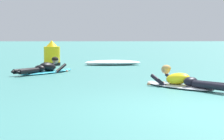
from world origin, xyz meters
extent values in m
plane|color=#387A75|center=(0.00, 10.00, 0.00)|extent=(120.00, 120.00, 0.00)
ellipsoid|color=silver|center=(0.10, 2.89, 0.04)|extent=(1.60, 1.96, 0.07)
ellipsoid|color=silver|center=(-0.44, 3.67, 0.05)|extent=(0.29, 0.28, 0.06)
ellipsoid|color=yellow|center=(0.07, 2.94, 0.20)|extent=(0.71, 0.79, 0.35)
ellipsoid|color=black|center=(0.29, 2.61, 0.17)|extent=(0.44, 0.42, 0.20)
cylinder|color=black|center=(0.57, 2.06, 0.14)|extent=(0.60, 0.86, 0.14)
cylinder|color=black|center=(0.71, 2.15, 0.14)|extent=(0.68, 0.82, 0.14)
cylinder|color=black|center=(-0.32, 3.12, 0.12)|extent=(0.38, 0.50, 0.32)
sphere|color=tan|center=(-0.53, 3.42, 0.02)|extent=(0.09, 0.09, 0.09)
cylinder|color=black|center=(0.05, 3.35, 0.12)|extent=(0.38, 0.50, 0.32)
sphere|color=tan|center=(-0.14, 3.64, 0.02)|extent=(0.09, 0.09, 0.09)
sphere|color=tan|center=(-0.16, 3.26, 0.38)|extent=(0.21, 0.21, 0.21)
ellipsoid|color=#AD894C|center=(-0.15, 3.25, 0.41)|extent=(0.29, 0.29, 0.16)
ellipsoid|color=#2DB2D1|center=(-3.32, 6.72, 0.04)|extent=(1.68, 2.21, 0.07)
ellipsoid|color=#2DB2D1|center=(-2.73, 7.64, 0.05)|extent=(0.27, 0.27, 0.06)
ellipsoid|color=black|center=(-3.29, 6.76, 0.20)|extent=(0.69, 0.76, 0.34)
ellipsoid|color=black|center=(-3.50, 6.44, 0.17)|extent=(0.44, 0.42, 0.20)
cylinder|color=black|center=(-3.87, 6.00, 0.14)|extent=(0.61, 0.77, 0.14)
ellipsoid|color=black|center=(-4.12, 5.65, 0.14)|extent=(0.20, 0.24, 0.08)
cylinder|color=black|center=(-3.74, 5.91, 0.14)|extent=(0.54, 0.81, 0.14)
ellipsoid|color=black|center=(-3.95, 5.54, 0.14)|extent=(0.20, 0.24, 0.08)
cylinder|color=black|center=(-3.28, 7.18, 0.12)|extent=(0.37, 0.52, 0.32)
sphere|color=tan|center=(-3.09, 7.49, 0.02)|extent=(0.09, 0.09, 0.09)
cylinder|color=black|center=(-2.92, 6.93, 0.12)|extent=(0.37, 0.52, 0.32)
sphere|color=tan|center=(-2.74, 7.22, 0.02)|extent=(0.09, 0.09, 0.09)
sphere|color=tan|center=(-3.09, 7.08, 0.38)|extent=(0.21, 0.21, 0.21)
ellipsoid|color=black|center=(-3.10, 7.07, 0.41)|extent=(0.29, 0.29, 0.16)
ellipsoid|color=white|center=(-1.19, 10.36, 0.10)|extent=(2.24, 1.04, 0.19)
ellipsoid|color=white|center=(-0.65, 10.53, 0.07)|extent=(0.81, 0.50, 0.14)
ellipsoid|color=white|center=(-1.84, 10.23, 0.05)|extent=(0.80, 0.47, 0.11)
cylinder|color=yellow|center=(-3.53, 10.20, 0.36)|extent=(0.62, 0.62, 0.73)
cone|color=yellow|center=(-3.53, 10.20, 0.85)|extent=(0.43, 0.43, 0.24)
cylinder|color=black|center=(-3.53, 10.20, 0.06)|extent=(0.65, 0.65, 0.12)
camera|label=1|loc=(-1.68, -7.02, 1.19)|focal=71.74mm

